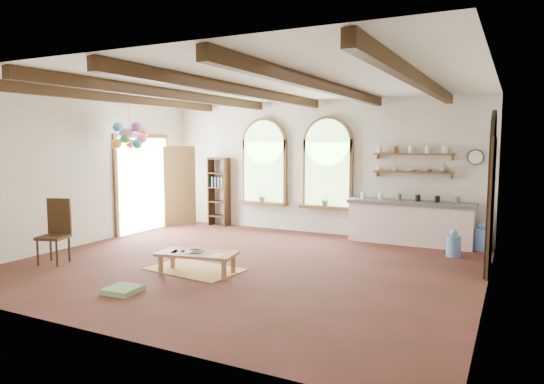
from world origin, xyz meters
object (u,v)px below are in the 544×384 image
Objects in this scene: coffee_table at (197,255)px; balloon_cluster at (130,136)px; kitchen_counter at (410,222)px; side_chair at (54,245)px.

balloon_cluster is (-2.99, 1.70, 2.02)m from coffee_table.
balloon_cluster is (-5.69, -2.40, 1.87)m from kitchen_counter.
coffee_table is at bearing -123.37° from kitchen_counter.
kitchen_counter is 7.19m from side_chair.
side_chair is (-2.76, -0.57, 0.01)m from coffee_table.
kitchen_counter is 4.91m from coffee_table.
kitchen_counter is 2.34× the size of balloon_cluster.
kitchen_counter is at bearing 56.63° from coffee_table.
coffee_table is at bearing 11.67° from side_chair.
kitchen_counter is at bearing 22.85° from balloon_cluster.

